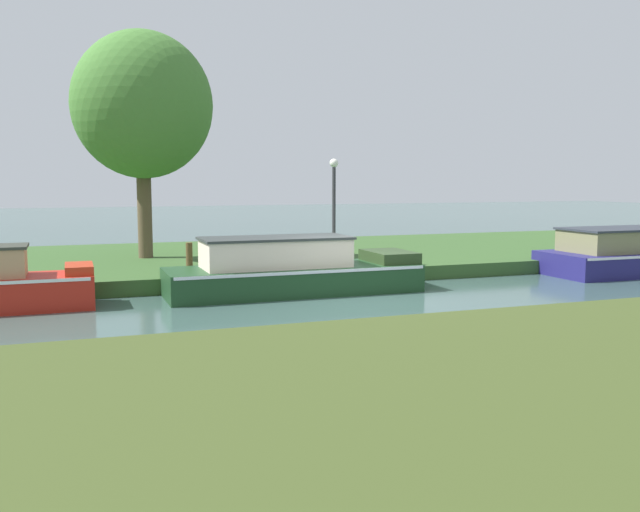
% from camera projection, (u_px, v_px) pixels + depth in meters
% --- Properties ---
extents(ground_plane, '(120.00, 120.00, 0.00)m').
position_uv_depth(ground_plane, '(361.00, 298.00, 16.22)').
color(ground_plane, '#3A5550').
extents(riverbank_far, '(72.00, 10.00, 0.40)m').
position_uv_depth(riverbank_far, '(277.00, 258.00, 22.73)').
color(riverbank_far, '#325326').
rests_on(riverbank_far, ground_plane).
extents(navy_narrowboat, '(5.35, 2.35, 1.38)m').
position_uv_depth(navy_narrowboat, '(630.00, 254.00, 20.46)').
color(navy_narrowboat, navy).
rests_on(navy_narrowboat, ground_plane).
extents(forest_cruiser, '(6.26, 1.94, 1.41)m').
position_uv_depth(forest_cruiser, '(292.00, 270.00, 16.83)').
color(forest_cruiser, '#1C4021').
rests_on(forest_cruiser, ground_plane).
extents(willow_tree_left, '(4.15, 3.60, 6.79)m').
position_uv_depth(willow_tree_left, '(143.00, 106.00, 20.31)').
color(willow_tree_left, brown).
rests_on(willow_tree_left, riverbank_far).
extents(lamp_post, '(0.24, 0.24, 2.97)m').
position_uv_depth(lamp_post, '(334.00, 199.00, 18.93)').
color(lamp_post, '#333338').
rests_on(lamp_post, riverbank_far).
extents(mooring_post_near, '(0.17, 0.17, 0.83)m').
position_uv_depth(mooring_post_near, '(189.00, 259.00, 17.08)').
color(mooring_post_near, '#4F3E21').
rests_on(mooring_post_near, riverbank_far).
extents(mooring_post_far, '(0.20, 0.20, 0.61)m').
position_uv_depth(mooring_post_far, '(572.00, 248.00, 21.12)').
color(mooring_post_far, '#443E31').
rests_on(mooring_post_far, riverbank_far).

